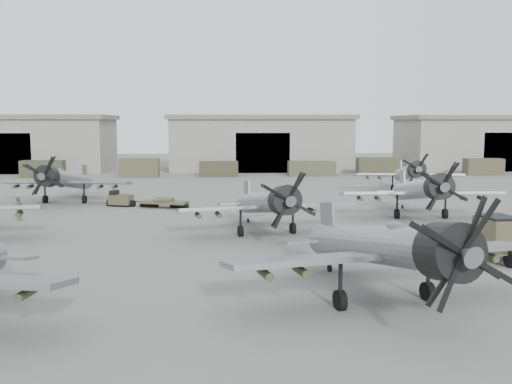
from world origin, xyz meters
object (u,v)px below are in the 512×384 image
aircraft_near_1 (388,248)px  aircraft_far_1 (409,172)px  aircraft_far_0 (63,179)px  aircraft_mid_1 (268,203)px  tug_trailer (137,201)px  ground_crew (19,209)px  aircraft_mid_2 (422,190)px

aircraft_near_1 → aircraft_far_1: bearing=57.1°
aircraft_near_1 → aircraft_far_1: (13.73, 38.39, -0.33)m
aircraft_near_1 → aircraft_far_0: aircraft_near_1 is taller
aircraft_mid_1 → aircraft_far_1: bearing=41.2°
tug_trailer → aircraft_mid_1: bearing=-34.8°
aircraft_near_1 → ground_crew: size_ratio=7.41×
aircraft_far_0 → tug_trailer: 7.81m
aircraft_mid_1 → tug_trailer: (-10.64, 13.67, -1.66)m
aircraft_mid_2 → ground_crew: bearing=-179.8°
aircraft_near_1 → aircraft_mid_1: size_ratio=1.11×
aircraft_far_0 → aircraft_far_1: bearing=17.2°
aircraft_far_1 → tug_trailer: aircraft_far_1 is taller
aircraft_mid_1 → aircraft_far_0: bearing=125.4°
aircraft_far_0 → ground_crew: 9.50m
aircraft_near_1 → tug_trailer: size_ratio=1.85×
aircraft_mid_2 → tug_trailer: bearing=163.7°
aircraft_mid_1 → aircraft_far_1: size_ratio=1.04×
aircraft_mid_1 → tug_trailer: aircraft_mid_1 is taller
aircraft_near_1 → ground_crew: bearing=122.1°
aircraft_near_1 → aircraft_far_0: (-21.47, 31.44, -0.20)m
aircraft_far_0 → aircraft_far_1: size_ratio=1.06×
aircraft_far_1 → aircraft_far_0: bearing=-161.9°
aircraft_near_1 → aircraft_mid_1: aircraft_near_1 is taller
aircraft_far_0 → aircraft_mid_1: bearing=-36.5°
aircraft_mid_1 → ground_crew: size_ratio=6.68×
aircraft_mid_2 → ground_crew: aircraft_mid_2 is taller
aircraft_far_1 → ground_crew: (-36.08, -16.32, -1.21)m
aircraft_mid_2 → tug_trailer: (-23.26, 7.82, -1.76)m
aircraft_near_1 → aircraft_mid_2: (8.93, 20.97, -0.15)m
aircraft_far_1 → ground_crew: aircraft_far_1 is taller
aircraft_mid_2 → ground_crew: (-31.28, 1.11, -1.39)m
aircraft_far_1 → tug_trailer: size_ratio=1.60×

